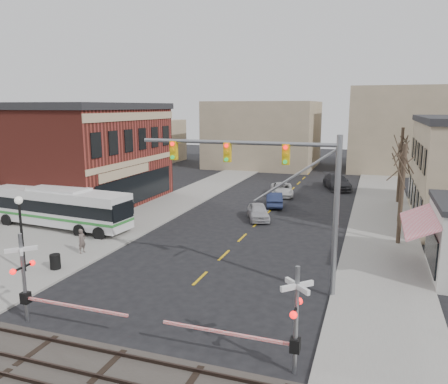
% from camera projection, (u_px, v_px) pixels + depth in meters
% --- Properties ---
extents(ground, '(160.00, 160.00, 0.00)m').
position_uv_depth(ground, '(185.00, 293.00, 22.08)').
color(ground, black).
rests_on(ground, ground).
extents(sidewalk_west, '(5.00, 60.00, 0.12)m').
position_uv_depth(sidewalk_west, '(180.00, 200.00, 43.67)').
color(sidewalk_west, gray).
rests_on(sidewalk_west, ground).
extents(sidewalk_east, '(5.00, 60.00, 0.12)m').
position_uv_depth(sidewalk_east, '(381.00, 215.00, 37.55)').
color(sidewalk_east, gray).
rests_on(sidewalk_east, ground).
extents(rail_tracks, '(160.00, 3.91, 0.14)m').
position_uv_depth(rail_tracks, '(87.00, 384.00, 14.65)').
color(rail_tracks, '#2D231E').
rests_on(rail_tracks, ground).
extents(brick_building, '(30.40, 15.40, 9.60)m').
position_uv_depth(brick_building, '(7.00, 151.00, 44.67)').
color(brick_building, maroon).
rests_on(brick_building, ground).
extents(tree_east_a, '(0.28, 0.28, 6.75)m').
position_uv_depth(tree_east_a, '(402.00, 194.00, 29.15)').
color(tree_east_a, '#382B21').
rests_on(tree_east_a, sidewalk_east).
extents(tree_east_b, '(0.28, 0.28, 6.30)m').
position_uv_depth(tree_east_b, '(402.00, 183.00, 34.66)').
color(tree_east_b, '#382B21').
rests_on(tree_east_b, sidewalk_east).
extents(tree_east_c, '(0.28, 0.28, 7.20)m').
position_uv_depth(tree_east_c, '(400.00, 165.00, 41.92)').
color(tree_east_c, '#382B21').
rests_on(tree_east_c, sidewalk_east).
extents(transit_bus, '(11.93, 3.55, 3.03)m').
position_uv_depth(transit_bus, '(60.00, 207.00, 33.40)').
color(transit_bus, silver).
rests_on(transit_bus, ground).
extents(traffic_signal_mast, '(10.34, 0.30, 8.00)m').
position_uv_depth(traffic_signal_mast, '(279.00, 179.00, 21.49)').
color(traffic_signal_mast, gray).
rests_on(traffic_signal_mast, ground).
extents(rr_crossing_west, '(5.60, 1.36, 4.00)m').
position_uv_depth(rr_crossing_west, '(32.00, 280.00, 18.68)').
color(rr_crossing_west, gray).
rests_on(rr_crossing_west, ground).
extents(rr_crossing_east, '(5.60, 1.36, 4.00)m').
position_uv_depth(rr_crossing_east, '(284.00, 320.00, 15.19)').
color(rr_crossing_east, gray).
rests_on(rr_crossing_east, ground).
extents(street_lamp, '(0.44, 0.44, 4.33)m').
position_uv_depth(street_lamp, '(20.00, 218.00, 24.09)').
color(street_lamp, black).
rests_on(street_lamp, sidewalk_west).
extents(trash_bin, '(0.60, 0.60, 0.85)m').
position_uv_depth(trash_bin, '(55.00, 262.00, 24.98)').
color(trash_bin, black).
rests_on(trash_bin, sidewalk_west).
extents(car_a, '(2.94, 4.28, 1.35)m').
position_uv_depth(car_a, '(258.00, 212.00, 36.29)').
color(car_a, '#A8A7AC').
rests_on(car_a, ground).
extents(car_b, '(2.45, 4.38, 1.37)m').
position_uv_depth(car_b, '(274.00, 199.00, 41.05)').
color(car_b, '#19213F').
rests_on(car_b, ground).
extents(car_c, '(3.31, 5.20, 1.34)m').
position_uv_depth(car_c, '(282.00, 189.00, 45.99)').
color(car_c, '#BABABA').
rests_on(car_c, ground).
extents(car_d, '(4.03, 6.18, 1.66)m').
position_uv_depth(car_d, '(337.00, 182.00, 49.70)').
color(car_d, '#37373C').
rests_on(car_d, ground).
extents(pedestrian_near, '(0.47, 0.63, 1.57)m').
position_uv_depth(pedestrian_near, '(82.00, 241.00, 27.62)').
color(pedestrian_near, '#574B46').
rests_on(pedestrian_near, sidewalk_west).
extents(pedestrian_far, '(0.86, 0.91, 1.49)m').
position_uv_depth(pedestrian_far, '(100.00, 220.00, 32.82)').
color(pedestrian_far, '#2F3252').
rests_on(pedestrian_far, sidewalk_west).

